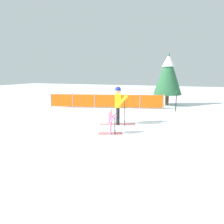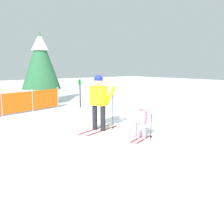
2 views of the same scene
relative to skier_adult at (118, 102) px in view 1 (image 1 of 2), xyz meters
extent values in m
plane|color=white|center=(-0.17, 0.16, -1.01)|extent=(60.00, 60.00, 0.00)
cube|color=maroon|center=(-0.07, 0.14, -1.00)|extent=(1.53, 0.54, 0.02)
cube|color=maroon|center=(0.03, -0.15, -1.00)|extent=(1.53, 0.54, 0.02)
cylinder|color=black|center=(-0.07, 0.14, -0.61)|extent=(0.15, 0.15, 0.76)
cylinder|color=black|center=(0.03, -0.15, -0.61)|extent=(0.15, 0.15, 0.76)
cube|color=yellow|center=(-0.02, -0.01, 0.06)|extent=(0.40, 0.53, 0.59)
cylinder|color=yellow|center=(0.08, 0.33, 0.07)|extent=(0.50, 0.26, 0.53)
cylinder|color=yellow|center=(0.26, -0.22, 0.07)|extent=(0.50, 0.26, 0.53)
sphere|color=#D8AD8C|center=(-0.02, -0.01, 0.51)|extent=(0.25, 0.25, 0.25)
sphere|color=navy|center=(-0.02, -0.01, 0.55)|extent=(0.26, 0.26, 0.26)
cylinder|color=black|center=(0.17, 0.39, -0.42)|extent=(0.02, 0.02, 1.18)
cylinder|color=black|center=(0.17, 0.39, -0.95)|extent=(0.07, 0.07, 0.01)
cylinder|color=black|center=(0.36, -0.21, -0.42)|extent=(0.02, 0.02, 1.18)
cylinder|color=black|center=(0.36, -0.21, -0.95)|extent=(0.07, 0.07, 0.01)
cube|color=maroon|center=(0.19, -1.50, -1.00)|extent=(0.87, 0.38, 0.02)
cube|color=maroon|center=(0.26, -1.66, -1.00)|extent=(0.87, 0.38, 0.02)
cylinder|color=pink|center=(0.19, -1.50, -0.77)|extent=(0.09, 0.09, 0.43)
cylinder|color=pink|center=(0.26, -1.66, -0.77)|extent=(0.09, 0.09, 0.43)
cube|color=pink|center=(0.23, -1.58, -0.38)|extent=(0.24, 0.31, 0.34)
cylinder|color=pink|center=(0.26, -1.38, -0.39)|extent=(0.27, 0.16, 0.32)
cylinder|color=pink|center=(0.38, -1.69, -0.39)|extent=(0.27, 0.16, 0.32)
sphere|color=#D8AD8C|center=(0.23, -1.58, -0.13)|extent=(0.14, 0.14, 0.14)
sphere|color=white|center=(0.23, -1.58, -0.10)|extent=(0.15, 0.15, 0.15)
cylinder|color=black|center=(0.31, -1.31, -0.67)|extent=(0.02, 0.02, 0.67)
cylinder|color=black|center=(0.31, -1.31, -0.95)|extent=(0.07, 0.07, 0.01)
cylinder|color=black|center=(0.47, -1.71, -0.67)|extent=(0.02, 0.02, 0.67)
cylinder|color=black|center=(0.47, -1.71, -0.95)|extent=(0.07, 0.07, 0.01)
cylinder|color=gray|center=(-5.83, 3.06, -0.52)|extent=(0.06, 0.06, 0.96)
cylinder|color=gray|center=(-4.41, 3.45, -0.52)|extent=(0.06, 0.06, 0.96)
cylinder|color=gray|center=(-2.98, 3.84, -0.52)|extent=(0.06, 0.06, 0.96)
cylinder|color=gray|center=(-1.55, 4.23, -0.52)|extent=(0.06, 0.06, 0.96)
cylinder|color=gray|center=(-0.12, 4.62, -0.52)|extent=(0.06, 0.06, 0.96)
cylinder|color=gray|center=(1.31, 5.01, -0.52)|extent=(0.06, 0.06, 0.96)
cube|color=#EE5D0F|center=(-5.12, 3.25, -0.52)|extent=(1.44, 0.42, 0.81)
cube|color=#EE5D0F|center=(-3.69, 3.64, -0.52)|extent=(1.44, 0.42, 0.81)
cube|color=#EE5D0F|center=(-2.26, 4.03, -0.52)|extent=(1.44, 0.42, 0.81)
cube|color=#EE5D0F|center=(-0.84, 4.42, -0.52)|extent=(1.44, 0.42, 0.81)
cube|color=#EE5D0F|center=(0.59, 4.81, -0.52)|extent=(1.44, 0.42, 0.81)
cylinder|color=#4C3823|center=(1.32, 6.73, -0.62)|extent=(0.25, 0.25, 0.77)
cone|color=#2A653C|center=(1.32, 6.73, 1.21)|extent=(1.97, 1.97, 2.88)
cone|color=white|center=(1.32, 6.73, 2.13)|extent=(0.89, 0.89, 0.86)
cylinder|color=black|center=(2.13, 4.35, -0.35)|extent=(0.05, 0.05, 1.32)
cylinder|color=green|center=(2.13, 4.38, 0.15)|extent=(0.04, 0.28, 0.28)
camera|label=1|loc=(3.13, -9.06, 1.28)|focal=35.00mm
camera|label=2|loc=(-5.04, -6.77, 0.98)|focal=45.00mm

